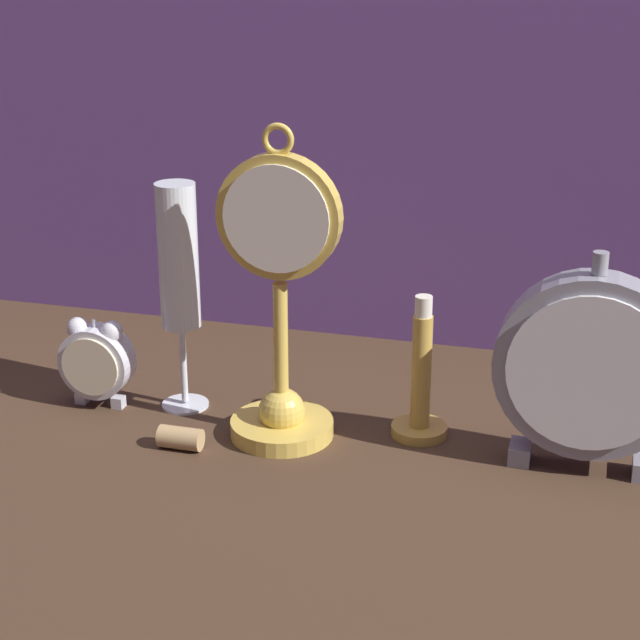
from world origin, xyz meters
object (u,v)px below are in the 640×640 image
(mantel_clock_silver, at_px, (590,368))
(brass_candlestick, at_px, (421,390))
(wine_cork, at_px, (180,438))
(alarm_clock_twin_bell, at_px, (97,359))
(pocket_watch_on_stand, at_px, (280,318))
(champagne_flute, at_px, (179,271))

(mantel_clock_silver, height_order, brass_candlestick, mantel_clock_silver)
(mantel_clock_silver, xyz_separation_m, brass_candlestick, (-0.16, 0.03, -0.05))
(mantel_clock_silver, relative_size, brass_candlestick, 1.45)
(wine_cork, bearing_deg, alarm_clock_twin_bell, 150.63)
(pocket_watch_on_stand, xyz_separation_m, brass_candlestick, (0.13, 0.04, -0.08))
(pocket_watch_on_stand, height_order, mantel_clock_silver, pocket_watch_on_stand)
(champagne_flute, height_order, wine_cork, champagne_flute)
(champagne_flute, relative_size, wine_cork, 5.63)
(alarm_clock_twin_bell, distance_m, brass_candlestick, 0.33)
(mantel_clock_silver, height_order, wine_cork, mantel_clock_silver)
(brass_candlestick, relative_size, wine_cork, 3.44)
(pocket_watch_on_stand, bearing_deg, champagne_flute, 162.48)
(mantel_clock_silver, distance_m, wine_cork, 0.39)
(pocket_watch_on_stand, distance_m, wine_cork, 0.15)
(champagne_flute, relative_size, brass_candlestick, 1.64)
(alarm_clock_twin_bell, xyz_separation_m, champagne_flute, (0.09, 0.02, 0.09))
(alarm_clock_twin_bell, distance_m, wine_cork, 0.14)
(mantel_clock_silver, bearing_deg, champagne_flute, 175.94)
(champagne_flute, bearing_deg, wine_cork, -70.23)
(pocket_watch_on_stand, height_order, wine_cork, pocket_watch_on_stand)
(pocket_watch_on_stand, xyz_separation_m, wine_cork, (-0.08, -0.05, -0.11))
(brass_candlestick, bearing_deg, champagne_flute, -179.87)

